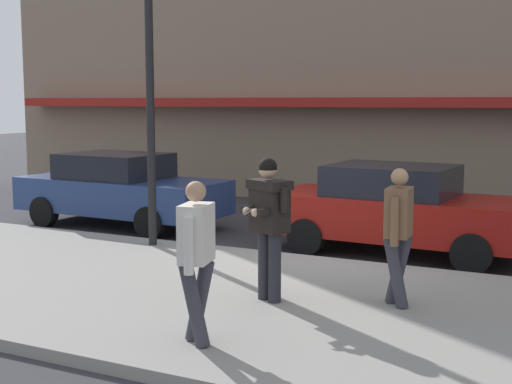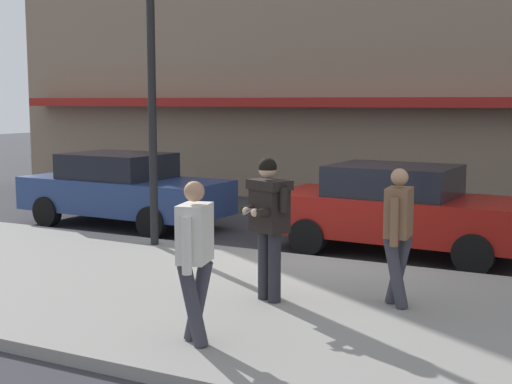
# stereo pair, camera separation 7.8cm
# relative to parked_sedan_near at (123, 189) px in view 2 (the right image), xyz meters

# --- Properties ---
(ground_plane) EXTENTS (80.00, 80.00, 0.00)m
(ground_plane) POSITION_rel_parked_sedan_near_xyz_m (5.17, -1.23, -0.79)
(ground_plane) COLOR #333338
(sidewalk) EXTENTS (32.00, 5.30, 0.14)m
(sidewalk) POSITION_rel_parked_sedan_near_xyz_m (6.17, -4.08, -0.72)
(sidewalk) COLOR gray
(sidewalk) RESTS_ON ground
(curb_paint_line) EXTENTS (28.00, 0.12, 0.01)m
(curb_paint_line) POSITION_rel_parked_sedan_near_xyz_m (6.17, -1.18, -0.79)
(curb_paint_line) COLOR silver
(curb_paint_line) RESTS_ON ground
(parked_sedan_near) EXTENTS (4.57, 2.07, 1.54)m
(parked_sedan_near) POSITION_rel_parked_sedan_near_xyz_m (0.00, 0.00, 0.00)
(parked_sedan_near) COLOR navy
(parked_sedan_near) RESTS_ON ground
(parked_sedan_mid) EXTENTS (4.57, 2.06, 1.54)m
(parked_sedan_mid) POSITION_rel_parked_sedan_near_xyz_m (6.00, -0.06, 0.00)
(parked_sedan_mid) COLOR maroon
(parked_sedan_mid) RESTS_ON ground
(man_texting_on_phone) EXTENTS (0.61, 0.65, 1.81)m
(man_texting_on_phone) POSITION_rel_parked_sedan_near_xyz_m (5.48, -4.12, 0.46)
(man_texting_on_phone) COLOR #23232B
(man_texting_on_phone) RESTS_ON sidewalk
(pedestrian_in_light_coat) EXTENTS (0.39, 0.59, 1.70)m
(pedestrian_in_light_coat) POSITION_rel_parked_sedan_near_xyz_m (5.51, -5.89, 0.32)
(pedestrian_in_light_coat) COLOR #33333D
(pedestrian_in_light_coat) RESTS_ON sidewalk
(pedestrian_dark_coat) EXTENTS (0.35, 0.60, 1.70)m
(pedestrian_dark_coat) POSITION_rel_parked_sedan_near_xyz_m (6.98, -3.61, 0.32)
(pedestrian_dark_coat) COLOR #33333D
(pedestrian_dark_coat) RESTS_ON sidewalk
(street_lamp_post) EXTENTS (0.36, 0.36, 4.88)m
(street_lamp_post) POSITION_rel_parked_sedan_near_xyz_m (2.14, -1.88, 2.35)
(street_lamp_post) COLOR black
(street_lamp_post) RESTS_ON sidewalk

